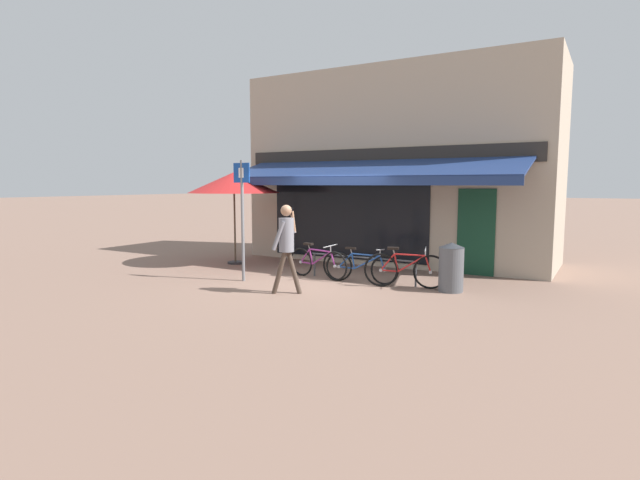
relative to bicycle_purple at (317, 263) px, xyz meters
The scene contains 10 objects.
ground_plane 0.78m from the bicycle_purple, 69.35° to the right, with size 160.00×160.00×0.00m, color #846656.
shop_front 4.47m from the bicycle_purple, 81.95° to the left, with size 8.55×4.74×5.36m.
bike_rack_rail 1.10m from the bicycle_purple, 10.62° to the left, with size 2.65×0.04×0.57m.
bicycle_purple is the anchor object (origin of this frame).
bicycle_blue 1.11m from the bicycle_purple, ahead, with size 1.75×0.52×0.81m.
bicycle_red 2.18m from the bicycle_purple, ahead, with size 1.73×0.64×0.88m.
pedestrian_adult 1.92m from the bicycle_purple, 80.07° to the right, with size 0.57×0.56×1.81m.
litter_bin 3.13m from the bicycle_purple, ahead, with size 0.52×0.52×1.02m.
parking_sign 2.15m from the bicycle_purple, 139.11° to the right, with size 0.44×0.07×2.74m.
cafe_parasol 3.68m from the bicycle_purple, 166.93° to the left, with size 2.51×2.51×2.53m.
Camera 1 is at (5.66, -9.32, 2.21)m, focal length 28.00 mm.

